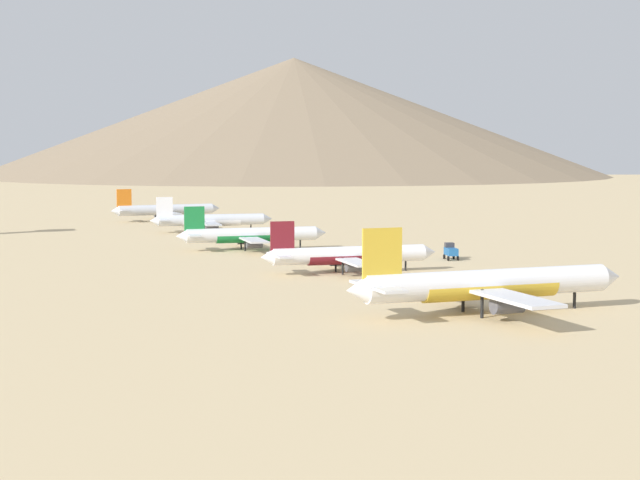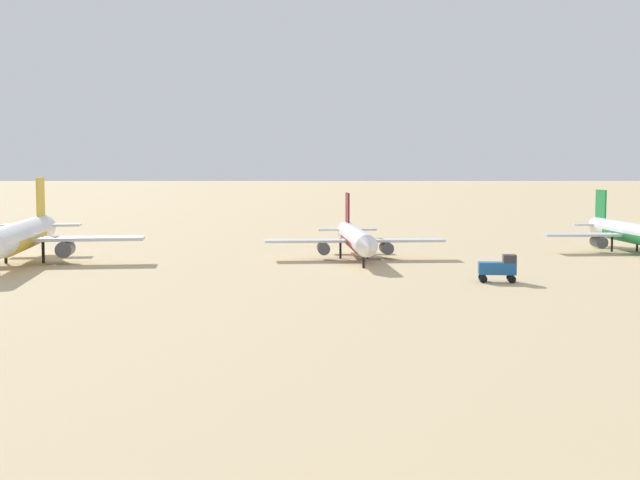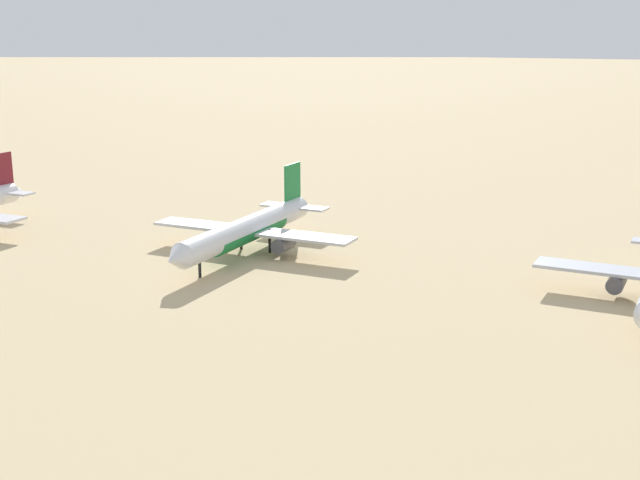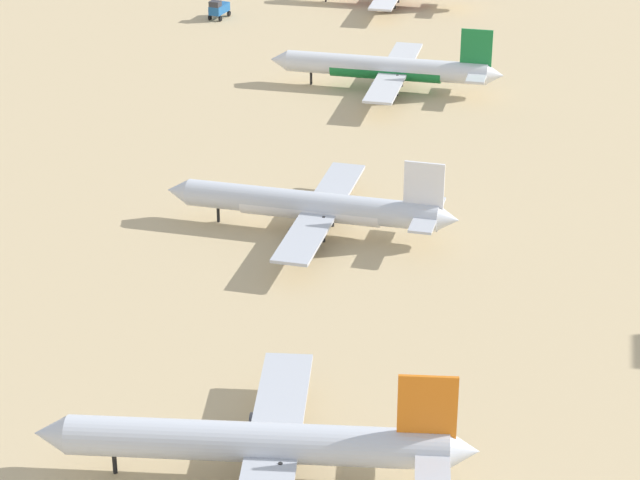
{
  "view_description": "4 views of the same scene",
  "coord_description": "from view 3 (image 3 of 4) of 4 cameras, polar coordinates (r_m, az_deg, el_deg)",
  "views": [
    {
      "loc": [
        -59.91,
        -251.63,
        26.28
      ],
      "look_at": [
        10.94,
        -17.13,
        3.68
      ],
      "focal_mm": 55.89,
      "sensor_mm": 36.0,
      "label": 1
    },
    {
      "loc": [
        158.96,
        -69.81,
        16.25
      ],
      "look_at": [
        6.85,
        -59.67,
        3.54
      ],
      "focal_mm": 49.53,
      "sensor_mm": 36.0,
      "label": 2
    },
    {
      "loc": [
        103.04,
        59.11,
        32.63
      ],
      "look_at": [
        3.21,
        13.96,
        5.05
      ],
      "focal_mm": 47.15,
      "sensor_mm": 36.0,
      "label": 3
    },
    {
      "loc": [
        -35.16,
        202.22,
        70.81
      ],
      "look_at": [
        -5.45,
        65.63,
        3.21
      ],
      "focal_mm": 71.35,
      "sensor_mm": 36.0,
      "label": 4
    }
  ],
  "objects": [
    {
      "name": "ground_plane",
      "position": [
        123.19,
        -5.31,
        -1.29
      ],
      "size": [
        1800.0,
        1800.0,
        0.0
      ],
      "primitive_type": "plane",
      "color": "tan"
    },
    {
      "name": "parked_jet_2",
      "position": [
        124.79,
        -4.9,
        0.74
      ],
      "size": [
        39.88,
        32.3,
        11.53
      ],
      "color": "silver",
      "rests_on": "ground"
    }
  ]
}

